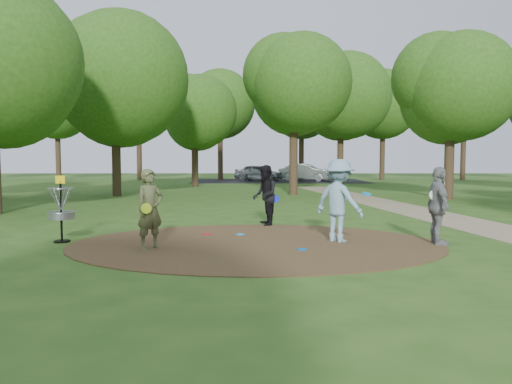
{
  "coord_description": "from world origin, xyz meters",
  "views": [
    {
      "loc": [
        -0.03,
        -11.14,
        1.96
      ],
      "look_at": [
        0.0,
        1.2,
        1.1
      ],
      "focal_mm": 35.0,
      "sensor_mm": 36.0,
      "label": 1
    }
  ],
  "objects": [
    {
      "name": "disc_ground_red",
      "position": [
        -1.24,
        1.31,
        0.03
      ],
      "size": [
        0.22,
        0.22,
        0.02
      ],
      "primitive_type": "cylinder",
      "color": "red",
      "rests_on": "dirt_clearing"
    },
    {
      "name": "player_observer_with_disc",
      "position": [
        -2.26,
        -0.61,
        0.86
      ],
      "size": [
        0.73,
        0.73,
        1.72
      ],
      "color": "#525732",
      "rests_on": "ground"
    },
    {
      "name": "car_right",
      "position": [
        4.16,
        29.72,
        0.71
      ],
      "size": [
        4.57,
        2.97,
        1.42
      ],
      "primitive_type": "imported",
      "rotation": [
        0.0,
        0.0,
        1.2
      ],
      "color": "#B0B2B9",
      "rests_on": "ground"
    },
    {
      "name": "disc_ground_cyan",
      "position": [
        -0.4,
        1.28,
        0.03
      ],
      "size": [
        0.22,
        0.22,
        0.02
      ],
      "primitive_type": "cylinder",
      "color": "#1C95E1",
      "rests_on": "dirt_clearing"
    },
    {
      "name": "player_walking_with_disc",
      "position": [
        0.26,
        3.09,
        0.87
      ],
      "size": [
        0.79,
        0.91,
        1.74
      ],
      "color": "black",
      "rests_on": "ground"
    },
    {
      "name": "footpath",
      "position": [
        6.5,
        2.0,
        0.01
      ],
      "size": [
        7.55,
        39.89,
        0.01
      ],
      "primitive_type": "cube",
      "rotation": [
        0.0,
        0.0,
        0.14
      ],
      "color": "#8C7A5B",
      "rests_on": "ground"
    },
    {
      "name": "ground",
      "position": [
        0.0,
        0.0,
        0.0
      ],
      "size": [
        100.0,
        100.0,
        0.0
      ],
      "primitive_type": "plane",
      "color": "#2D5119",
      "rests_on": "ground"
    },
    {
      "name": "dirt_clearing",
      "position": [
        0.0,
        0.0,
        0.01
      ],
      "size": [
        8.4,
        8.4,
        0.02
      ],
      "primitive_type": "cylinder",
      "color": "#47301C",
      "rests_on": "ground"
    },
    {
      "name": "car_left",
      "position": [
        0.3,
        30.26,
        0.68
      ],
      "size": [
        4.3,
        3.05,
        1.36
      ],
      "primitive_type": "imported",
      "rotation": [
        0.0,
        0.0,
        1.17
      ],
      "color": "#989C9F",
      "rests_on": "ground"
    },
    {
      "name": "disc_golf_basket",
      "position": [
        -4.5,
        0.3,
        0.87
      ],
      "size": [
        0.63,
        0.63,
        1.54
      ],
      "color": "black",
      "rests_on": "ground"
    },
    {
      "name": "player_waiting_with_disc",
      "position": [
        4.06,
        -0.11,
        0.88
      ],
      "size": [
        0.45,
        1.04,
        1.75
      ],
      "color": "gray",
      "rests_on": "ground"
    },
    {
      "name": "parking_lot",
      "position": [
        2.0,
        30.0,
        0.0
      ],
      "size": [
        14.0,
        8.0,
        0.01
      ],
      "primitive_type": "cube",
      "color": "black",
      "rests_on": "ground"
    },
    {
      "name": "player_throwing_with_disc",
      "position": [
        1.91,
        0.29,
        0.96
      ],
      "size": [
        1.46,
        1.38,
        1.92
      ],
      "color": "#7FABBD",
      "rests_on": "ground"
    },
    {
      "name": "tree_ring",
      "position": [
        0.01,
        9.23,
        5.19
      ],
      "size": [
        37.22,
        45.6,
        9.05
      ],
      "color": "#332316",
      "rests_on": "ground"
    },
    {
      "name": "disc_ground_blue",
      "position": [
        0.97,
        -0.78,
        0.03
      ],
      "size": [
        0.22,
        0.22,
        0.02
      ],
      "primitive_type": "cylinder",
      "color": "blue",
      "rests_on": "dirt_clearing"
    }
  ]
}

